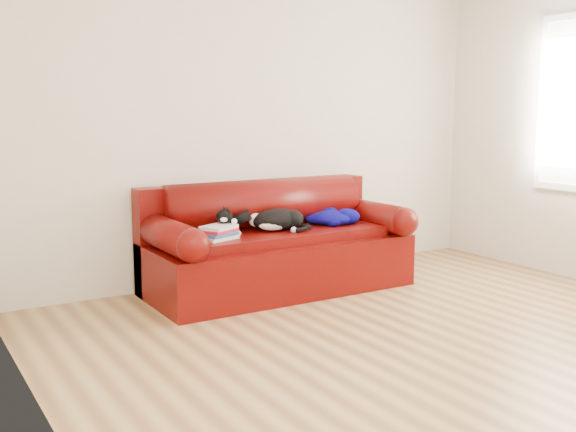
% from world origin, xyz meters
% --- Properties ---
extents(ground, '(4.50, 4.50, 0.00)m').
position_xyz_m(ground, '(0.00, 0.00, 0.00)').
color(ground, brown).
rests_on(ground, ground).
extents(room_shell, '(4.52, 4.02, 2.61)m').
position_xyz_m(room_shell, '(0.12, 0.02, 1.67)').
color(room_shell, beige).
rests_on(room_shell, ground).
extents(sofa_base, '(2.10, 0.90, 0.50)m').
position_xyz_m(sofa_base, '(-0.14, 1.49, 0.24)').
color(sofa_base, '#370502').
rests_on(sofa_base, ground).
extents(sofa_back, '(2.10, 1.01, 0.88)m').
position_xyz_m(sofa_back, '(-0.14, 1.74, 0.54)').
color(sofa_back, '#370502').
rests_on(sofa_back, ground).
extents(book_stack, '(0.32, 0.28, 0.10)m').
position_xyz_m(book_stack, '(-0.73, 1.37, 0.55)').
color(book_stack, beige).
rests_on(book_stack, sofa_base).
extents(cat, '(0.57, 0.38, 0.22)m').
position_xyz_m(cat, '(-0.19, 1.44, 0.58)').
color(cat, black).
rests_on(cat, sofa_base).
extents(blanket, '(0.44, 0.38, 0.14)m').
position_xyz_m(blanket, '(0.37, 1.48, 0.56)').
color(blanket, '#02024B').
rests_on(blanket, sofa_base).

